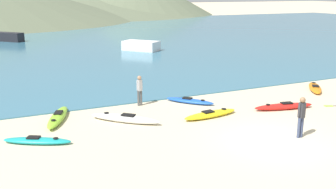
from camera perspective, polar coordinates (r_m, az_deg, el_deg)
The scene contains 14 objects.
ground_plane at distance 16.88m, azimuth 15.27°, elevation -6.58°, with size 400.00×400.00×0.00m, color beige.
bay_water at distance 55.95m, azimuth -14.48°, elevation 8.10°, with size 160.00×70.00×0.06m, color teal.
far_hill_midleft at distance 113.87m, azimuth -11.73°, elevation 12.98°, with size 66.41×66.41×6.52m, color #5B664C.
kayak_on_sand_0 at distance 19.59m, azimuth -15.69°, elevation -3.16°, with size 1.87×3.45×0.36m.
kayak_on_sand_1 at distance 21.45m, azimuth 16.43°, elevation -1.66°, with size 3.36×1.24×0.37m.
kayak_on_sand_2 at distance 19.45m, azimuth 6.17°, elevation -2.86°, with size 3.11×1.02×0.33m.
kayak_on_sand_3 at distance 21.77m, azimuth 3.16°, elevation -0.93°, with size 2.27×2.54×0.30m.
kayak_on_sand_4 at distance 26.38m, azimuth 20.55°, elevation 0.93°, with size 2.47×2.82×0.31m.
kayak_on_sand_5 at distance 18.70m, azimuth -6.26°, elevation -3.47°, with size 2.98×2.94×0.39m.
kayak_on_sand_6 at distance 16.88m, azimuth -18.46°, elevation -6.37°, with size 2.75×1.90×0.29m.
person_near_foreground at distance 17.30m, azimuth 18.80°, elevation -2.78°, with size 0.36×0.25×1.77m.
person_near_waterline at distance 21.12m, azimuth -4.14°, elevation 0.86°, with size 0.33×0.26×1.65m.
moored_boat_1 at distance 41.24m, azimuth -3.94°, elevation 7.07°, with size 3.78×4.04×0.99m.
moored_boat_2 at distance 53.22m, azimuth -22.61°, elevation 7.75°, with size 4.36×4.57×1.09m.
Camera 1 is at (-10.46, -11.83, 5.96)m, focal length 42.00 mm.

